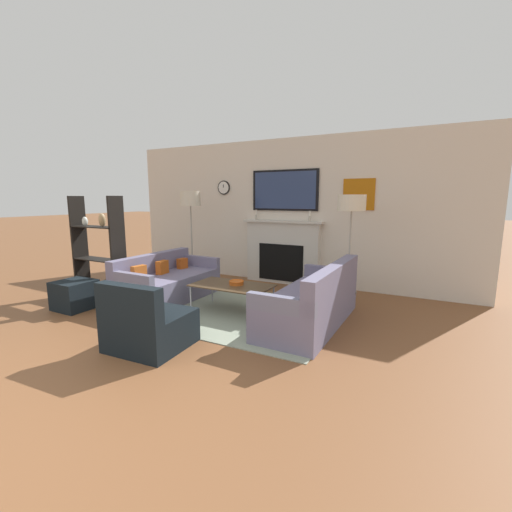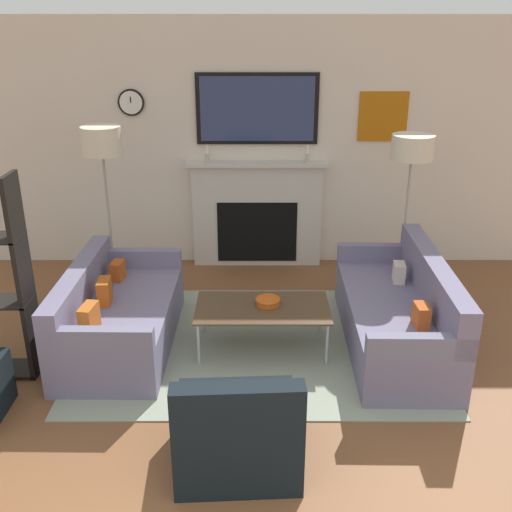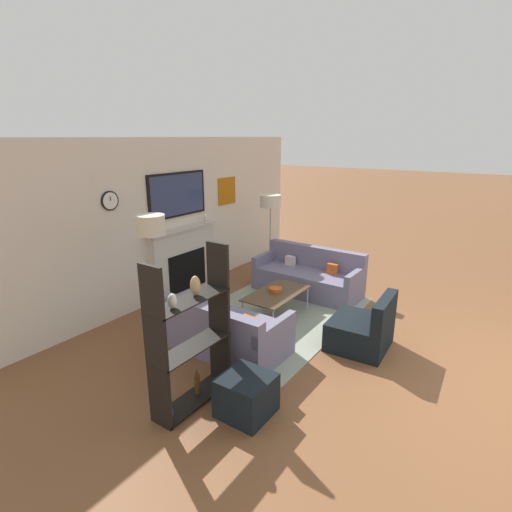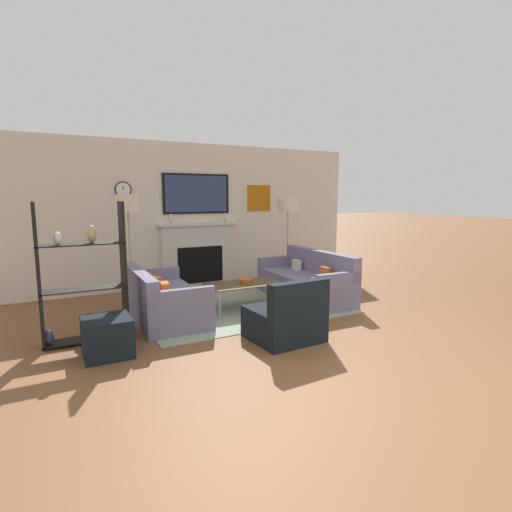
{
  "view_description": "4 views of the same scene",
  "coord_description": "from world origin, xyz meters",
  "px_view_note": "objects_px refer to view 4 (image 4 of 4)",
  "views": [
    {
      "loc": [
        2.53,
        -0.92,
        1.61
      ],
      "look_at": [
        0.09,
        3.75,
        0.72
      ],
      "focal_mm": 24.0,
      "sensor_mm": 36.0,
      "label": 1
    },
    {
      "loc": [
        -0.01,
        -1.43,
        2.71
      ],
      "look_at": [
        0.0,
        3.5,
        0.7
      ],
      "focal_mm": 42.0,
      "sensor_mm": 36.0,
      "label": 2
    },
    {
      "loc": [
        -4.87,
        0.13,
        2.71
      ],
      "look_at": [
        -0.21,
        3.31,
        1.02
      ],
      "focal_mm": 28.0,
      "sensor_mm": 36.0,
      "label": 3
    },
    {
      "loc": [
        -2.59,
        -2.23,
        1.7
      ],
      "look_at": [
        0.33,
        3.29,
        0.77
      ],
      "focal_mm": 28.0,
      "sensor_mm": 36.0,
      "label": 4
    }
  ],
  "objects_px": {
    "decorative_bowl": "(246,280)",
    "floor_lamp_right": "(288,207)",
    "coffee_table": "(245,285)",
    "couch_right": "(307,282)",
    "floor_lamp_left": "(128,205)",
    "couch_left": "(162,301)",
    "ottoman": "(107,337)",
    "shelf_unit": "(82,278)",
    "armchair": "(286,320)"
  },
  "relations": [
    {
      "from": "couch_left",
      "to": "couch_right",
      "type": "bearing_deg",
      "value": -0.0
    },
    {
      "from": "decorative_bowl",
      "to": "floor_lamp_right",
      "type": "bearing_deg",
      "value": 35.46
    },
    {
      "from": "couch_right",
      "to": "coffee_table",
      "type": "bearing_deg",
      "value": -177.49
    },
    {
      "from": "couch_right",
      "to": "ottoman",
      "type": "relative_size",
      "value": 3.83
    },
    {
      "from": "armchair",
      "to": "floor_lamp_right",
      "type": "xyz_separation_m",
      "value": [
        1.58,
        2.47,
        1.27
      ]
    },
    {
      "from": "couch_right",
      "to": "ottoman",
      "type": "xyz_separation_m",
      "value": [
        -3.3,
        -1.0,
        -0.07
      ]
    },
    {
      "from": "couch_left",
      "to": "ottoman",
      "type": "height_order",
      "value": "couch_left"
    },
    {
      "from": "decorative_bowl",
      "to": "floor_lamp_right",
      "type": "distance_m",
      "value": 2.0
    },
    {
      "from": "floor_lamp_right",
      "to": "ottoman",
      "type": "bearing_deg",
      "value": -150.86
    },
    {
      "from": "coffee_table",
      "to": "shelf_unit",
      "type": "xyz_separation_m",
      "value": [
        -2.3,
        -0.38,
        0.39
      ]
    },
    {
      "from": "armchair",
      "to": "ottoman",
      "type": "relative_size",
      "value": 1.64
    },
    {
      "from": "couch_right",
      "to": "ottoman",
      "type": "height_order",
      "value": "couch_right"
    },
    {
      "from": "decorative_bowl",
      "to": "floor_lamp_right",
      "type": "relative_size",
      "value": 0.13
    },
    {
      "from": "coffee_table",
      "to": "floor_lamp_left",
      "type": "xyz_separation_m",
      "value": [
        -1.49,
        1.02,
        1.2
      ]
    },
    {
      "from": "couch_right",
      "to": "floor_lamp_left",
      "type": "bearing_deg",
      "value": 160.11
    },
    {
      "from": "coffee_table",
      "to": "floor_lamp_right",
      "type": "bearing_deg",
      "value": 35.86
    },
    {
      "from": "floor_lamp_left",
      "to": "armchair",
      "type": "bearing_deg",
      "value": -61.86
    },
    {
      "from": "couch_right",
      "to": "shelf_unit",
      "type": "relative_size",
      "value": 1.16
    },
    {
      "from": "decorative_bowl",
      "to": "floor_lamp_left",
      "type": "xyz_separation_m",
      "value": [
        -1.54,
        0.97,
        1.15
      ]
    },
    {
      "from": "couch_left",
      "to": "floor_lamp_left",
      "type": "relative_size",
      "value": 0.96
    },
    {
      "from": "coffee_table",
      "to": "floor_lamp_right",
      "type": "relative_size",
      "value": 0.68
    },
    {
      "from": "floor_lamp_left",
      "to": "couch_left",
      "type": "bearing_deg",
      "value": -76.3
    },
    {
      "from": "armchair",
      "to": "shelf_unit",
      "type": "relative_size",
      "value": 0.49
    },
    {
      "from": "floor_lamp_left",
      "to": "ottoman",
      "type": "relative_size",
      "value": 3.51
    },
    {
      "from": "coffee_table",
      "to": "decorative_bowl",
      "type": "xyz_separation_m",
      "value": [
        0.05,
        0.05,
        0.05
      ]
    },
    {
      "from": "armchair",
      "to": "decorative_bowl",
      "type": "bearing_deg",
      "value": 81.67
    },
    {
      "from": "armchair",
      "to": "decorative_bowl",
      "type": "distance_m",
      "value": 1.53
    },
    {
      "from": "decorative_bowl",
      "to": "shelf_unit",
      "type": "distance_m",
      "value": 2.4
    },
    {
      "from": "decorative_bowl",
      "to": "floor_lamp_left",
      "type": "distance_m",
      "value": 2.15
    },
    {
      "from": "armchair",
      "to": "coffee_table",
      "type": "xyz_separation_m",
      "value": [
        0.17,
        1.45,
        0.12
      ]
    },
    {
      "from": "armchair",
      "to": "floor_lamp_right",
      "type": "relative_size",
      "value": 0.49
    },
    {
      "from": "shelf_unit",
      "to": "couch_right",
      "type": "bearing_deg",
      "value": 7.0
    },
    {
      "from": "shelf_unit",
      "to": "decorative_bowl",
      "type": "bearing_deg",
      "value": 10.22
    },
    {
      "from": "couch_left",
      "to": "armchair",
      "type": "distance_m",
      "value": 1.85
    },
    {
      "from": "coffee_table",
      "to": "ottoman",
      "type": "bearing_deg",
      "value": -155.87
    },
    {
      "from": "decorative_bowl",
      "to": "floor_lamp_left",
      "type": "height_order",
      "value": "floor_lamp_left"
    },
    {
      "from": "couch_right",
      "to": "decorative_bowl",
      "type": "xyz_separation_m",
      "value": [
        -1.13,
        -0.0,
        0.14
      ]
    },
    {
      "from": "coffee_table",
      "to": "couch_right",
      "type": "bearing_deg",
      "value": 2.51
    },
    {
      "from": "couch_left",
      "to": "couch_right",
      "type": "xyz_separation_m",
      "value": [
        2.44,
        -0.0,
        0.02
      ]
    },
    {
      "from": "coffee_table",
      "to": "ottoman",
      "type": "height_order",
      "value": "ottoman"
    },
    {
      "from": "decorative_bowl",
      "to": "floor_lamp_right",
      "type": "xyz_separation_m",
      "value": [
        1.36,
        0.97,
        1.09
      ]
    },
    {
      "from": "couch_left",
      "to": "coffee_table",
      "type": "bearing_deg",
      "value": -2.36
    },
    {
      "from": "armchair",
      "to": "ottoman",
      "type": "xyz_separation_m",
      "value": [
        -1.95,
        0.5,
        -0.04
      ]
    },
    {
      "from": "couch_left",
      "to": "armchair",
      "type": "bearing_deg",
      "value": -54.17
    },
    {
      "from": "decorative_bowl",
      "to": "ottoman",
      "type": "distance_m",
      "value": 2.4
    },
    {
      "from": "shelf_unit",
      "to": "armchair",
      "type": "bearing_deg",
      "value": -26.88
    },
    {
      "from": "couch_right",
      "to": "coffee_table",
      "type": "xyz_separation_m",
      "value": [
        -1.18,
        -0.05,
        0.09
      ]
    },
    {
      "from": "couch_right",
      "to": "floor_lamp_right",
      "type": "xyz_separation_m",
      "value": [
        0.23,
        0.97,
        1.24
      ]
    },
    {
      "from": "ottoman",
      "to": "armchair",
      "type": "bearing_deg",
      "value": -14.37
    },
    {
      "from": "armchair",
      "to": "floor_lamp_left",
      "type": "distance_m",
      "value": 3.1
    }
  ]
}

